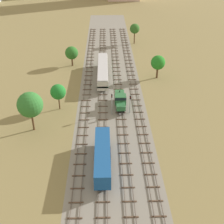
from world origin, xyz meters
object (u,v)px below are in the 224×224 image
diesel_railcar_left_mid (103,70)px  signal_post_nearest (130,102)px  shunter_loco_centre_left_near (120,100)px  freight_boxcar_left_nearest (103,156)px  signal_post_near (112,101)px

diesel_railcar_left_mid → signal_post_nearest: size_ratio=4.34×
shunter_loco_centre_left_near → diesel_railcar_left_mid: 16.79m
freight_boxcar_left_nearest → signal_post_nearest: size_ratio=2.97×
freight_boxcar_left_nearest → signal_post_near: 18.08m
shunter_loco_centre_left_near → freight_boxcar_left_nearest: bearing=-101.3°
shunter_loco_centre_left_near → diesel_railcar_left_mid: size_ratio=0.41×
freight_boxcar_left_nearest → shunter_loco_centre_left_near: 21.73m
diesel_railcar_left_mid → signal_post_near: bearing=-83.8°
shunter_loco_centre_left_near → signal_post_nearest: (2.12, -2.92, 1.02)m
shunter_loco_centre_left_near → signal_post_near: signal_post_near is taller
diesel_railcar_left_mid → signal_post_near: size_ratio=3.76×
diesel_railcar_left_mid → shunter_loco_centre_left_near: bearing=-75.3°
diesel_railcar_left_mid → signal_post_nearest: signal_post_nearest is taller
freight_boxcar_left_nearest → shunter_loco_centre_left_near: (4.24, 21.31, -0.44)m
shunter_loco_centre_left_near → diesel_railcar_left_mid: bearing=104.7°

